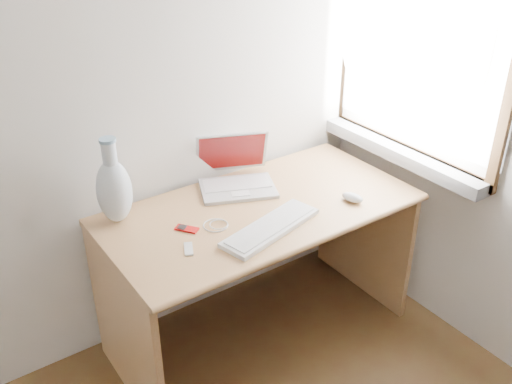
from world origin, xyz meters
TOP-DOWN VIEW (x-y plane):
  - window at (1.72, 1.30)m, footprint 0.11×0.99m
  - desk at (0.95, 1.46)m, footprint 1.34×0.67m
  - laptop at (0.95, 1.60)m, footprint 0.39×0.39m
  - external_keyboard at (0.88, 1.20)m, footprint 0.48×0.24m
  - mouse at (1.30, 1.19)m, footprint 0.08×0.11m
  - ipod at (0.60, 1.39)m, footprint 0.09×0.10m
  - cable_coil at (0.71, 1.35)m, footprint 0.13×0.13m
  - remote at (0.54, 1.27)m, footprint 0.07×0.09m
  - vase at (0.41, 1.62)m, footprint 0.14×0.14m

SIDE VIEW (x-z plane):
  - desk at x=0.95m, z-range 0.15..0.86m
  - cable_coil at x=0.71m, z-range 0.71..0.71m
  - remote at x=0.54m, z-range 0.71..0.71m
  - ipod at x=0.60m, z-range 0.71..0.72m
  - external_keyboard at x=0.88m, z-range 0.71..0.73m
  - mouse at x=1.30m, z-range 0.71..0.74m
  - laptop at x=0.95m, z-range 0.65..0.87m
  - vase at x=0.41m, z-range 0.67..1.03m
  - window at x=1.72m, z-range 0.72..1.83m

